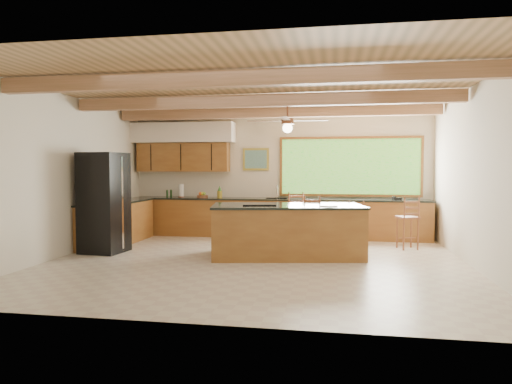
# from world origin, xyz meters

# --- Properties ---
(ground) EXTENTS (7.20, 7.20, 0.00)m
(ground) POSITION_xyz_m (0.00, 0.00, 0.00)
(ground) COLOR beige
(ground) RESTS_ON ground
(room_shell) EXTENTS (7.27, 6.54, 3.02)m
(room_shell) POSITION_xyz_m (-0.17, 0.65, 2.21)
(room_shell) COLOR beige
(room_shell) RESTS_ON ground
(counter_run) EXTENTS (7.12, 3.10, 1.24)m
(counter_run) POSITION_xyz_m (-0.82, 2.52, 0.46)
(counter_run) COLOR brown
(counter_run) RESTS_ON ground
(island) EXTENTS (2.93, 1.75, 0.98)m
(island) POSITION_xyz_m (0.49, 0.60, 0.48)
(island) COLOR brown
(island) RESTS_ON ground
(refrigerator) EXTENTS (0.82, 0.81, 1.93)m
(refrigerator) POSITION_xyz_m (-3.05, 0.40, 0.97)
(refrigerator) COLOR black
(refrigerator) RESTS_ON ground
(bar_stool_a) EXTENTS (0.42, 0.42, 1.08)m
(bar_stool_a) POSITION_xyz_m (0.93, 1.54, 0.64)
(bar_stool_a) COLOR brown
(bar_stool_a) RESTS_ON ground
(bar_stool_b) EXTENTS (0.50, 0.50, 1.12)m
(bar_stool_b) POSITION_xyz_m (0.46, 2.39, 0.66)
(bar_stool_b) COLOR brown
(bar_stool_b) RESTS_ON ground
(bar_stool_c) EXTENTS (0.48, 0.48, 1.06)m
(bar_stool_c) POSITION_xyz_m (2.81, 1.70, 0.63)
(bar_stool_c) COLOR brown
(bar_stool_c) RESTS_ON ground
(bar_stool_d) EXTENTS (0.36, 0.36, 0.99)m
(bar_stool_d) POSITION_xyz_m (1.78, 1.55, 0.58)
(bar_stool_d) COLOR brown
(bar_stool_d) RESTS_ON ground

